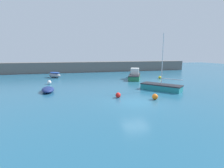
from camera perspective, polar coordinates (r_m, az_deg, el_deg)
ground_plane at (r=16.87m, az=7.82°, el=-6.13°), size 120.00×120.00×0.20m
harbor_breakwater at (r=44.05m, az=-6.32°, el=5.62°), size 49.20×3.06×2.46m
sailboat_tall_mast at (r=22.64m, az=15.75°, el=-0.92°), size 4.47×4.96×6.94m
rowboat_blue_near at (r=22.22m, az=-20.19°, el=-1.70°), size 1.63×3.13×0.58m
rowboat_with_red_cover at (r=34.71m, az=-18.19°, el=2.86°), size 2.80×2.82×1.07m
motorboat_with_cabin at (r=31.47m, az=7.40°, el=2.79°), size 4.07×5.95×1.93m
mooring_buoy_red at (r=18.18m, az=2.01°, el=-3.64°), size 0.55×0.55×0.55m
mooring_buoy_white at (r=27.61m, az=-19.81°, el=0.53°), size 0.60×0.60×0.60m
mooring_buoy_yellow at (r=32.81m, az=15.34°, el=2.10°), size 0.50×0.50×0.50m
mooring_buoy_orange at (r=17.96m, az=13.86°, el=-4.05°), size 0.59×0.59×0.59m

